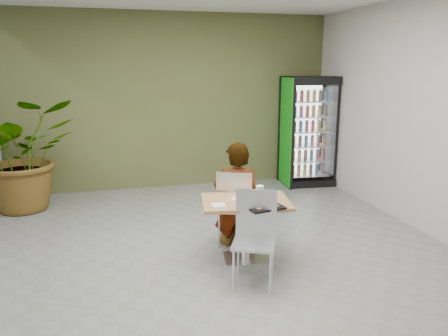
{
  "coord_description": "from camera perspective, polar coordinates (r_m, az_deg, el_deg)",
  "views": [
    {
      "loc": [
        -1.13,
        -4.58,
        2.27
      ],
      "look_at": [
        0.23,
        0.59,
        1.0
      ],
      "focal_mm": 35.0,
      "sensor_mm": 36.0,
      "label": 1
    }
  ],
  "objects": [
    {
      "name": "chair_far",
      "position": [
        5.51,
        1.43,
        -4.48
      ],
      "size": [
        0.58,
        0.58,
        0.99
      ],
      "rotation": [
        0.0,
        0.0,
        2.74
      ],
      "color": "silver",
      "rests_on": "ground"
    },
    {
      "name": "seated_woman",
      "position": [
        5.58,
        1.7,
        -4.89
      ],
      "size": [
        0.71,
        0.6,
        1.64
      ],
      "primitive_type": "imported",
      "rotation": [
        0.0,
        0.0,
        2.74
      ],
      "color": "black",
      "rests_on": "ground"
    },
    {
      "name": "soda_cup",
      "position": [
        5.08,
        4.71,
        -3.2
      ],
      "size": [
        0.09,
        0.09,
        0.16
      ],
      "color": "white",
      "rests_on": "dining_table"
    },
    {
      "name": "dining_table",
      "position": [
        5.1,
        2.82,
        -6.52
      ],
      "size": [
        1.09,
        0.85,
        0.75
      ],
      "rotation": [
        0.0,
        0.0,
        -0.16
      ],
      "color": "tan",
      "rests_on": "ground"
    },
    {
      "name": "pizza_plate",
      "position": [
        5.08,
        2.36,
        -3.87
      ],
      "size": [
        0.34,
        0.35,
        0.03
      ],
      "color": "white",
      "rests_on": "dining_table"
    },
    {
      "name": "room_envelope",
      "position": [
        4.77,
        -0.86,
        5.28
      ],
      "size": [
        6.0,
        7.0,
        3.2
      ],
      "primitive_type": null,
      "color": "silver",
      "rests_on": "ground"
    },
    {
      "name": "ground",
      "position": [
        5.24,
        -0.8,
        -12.33
      ],
      "size": [
        7.0,
        7.0,
        0.0
      ],
      "primitive_type": "plane",
      "color": "gray",
      "rests_on": "ground"
    },
    {
      "name": "napkin_stack",
      "position": [
        4.81,
        -0.72,
        -4.93
      ],
      "size": [
        0.14,
        0.14,
        0.02
      ],
      "primitive_type": "cube",
      "rotation": [
        0.0,
        0.0,
        -0.01
      ],
      "color": "white",
      "rests_on": "dining_table"
    },
    {
      "name": "beverage_fridge",
      "position": [
        8.53,
        10.95,
        4.75
      ],
      "size": [
        1.0,
        0.8,
        2.06
      ],
      "rotation": [
        0.0,
        0.0,
        -0.09
      ],
      "color": "black",
      "rests_on": "ground"
    },
    {
      "name": "potted_plant",
      "position": [
        7.59,
        -24.76,
        1.58
      ],
      "size": [
        2.01,
        1.9,
        1.77
      ],
      "primitive_type": "imported",
      "rotation": [
        0.0,
        0.0,
        0.42
      ],
      "color": "#2D6528",
      "rests_on": "ground"
    },
    {
      "name": "chair_near",
      "position": [
        4.65,
        4.08,
        -8.01
      ],
      "size": [
        0.58,
        0.58,
        0.99
      ],
      "rotation": [
        0.0,
        0.0,
        -0.42
      ],
      "color": "silver",
      "rests_on": "ground"
    },
    {
      "name": "cafeteria_tray",
      "position": [
        4.78,
        5.3,
        -5.1
      ],
      "size": [
        0.45,
        0.36,
        0.02
      ],
      "primitive_type": "cube",
      "rotation": [
        0.0,
        0.0,
        0.21
      ],
      "color": "black",
      "rests_on": "dining_table"
    }
  ]
}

